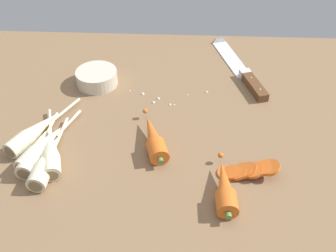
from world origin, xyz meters
TOP-DOWN VIEW (x-y plane):
  - ground_plane at (0.00, 0.00)cm, footprint 120.00×90.00cm
  - chefs_knife at (18.40, 27.00)cm, footprint 13.91×34.05cm
  - whole_carrot at (-2.98, -7.03)cm, footprint 7.92×17.73cm
  - whole_carrot_second at (12.03, -20.73)cm, footprint 4.61×16.76cm
  - parsnip_front at (-27.07, -10.85)cm, footprint 9.93×21.41cm
  - parsnip_mid_left at (-30.24, -6.11)cm, footprint 12.70×21.70cm
  - parsnip_mid_right at (-28.13, -12.19)cm, footprint 4.75×21.05cm
  - parsnip_back at (-24.98, -11.90)cm, footprint 8.87×22.73cm
  - parsnip_outer at (-24.96, -14.85)cm, footprint 4.51×22.27cm
  - carrot_slice_stack at (17.36, -15.06)cm, footprint 12.75×4.53cm
  - prep_bowl at (-20.04, 16.42)cm, footprint 11.00×11.00cm
  - mince_crumbs at (-2.55, 10.72)cm, footprint 20.88×6.51cm

SIDE VIEW (x-z plane):
  - ground_plane at x=0.00cm, z-range -4.00..0.00cm
  - mince_crumbs at x=-2.55cm, z-range -0.06..0.78cm
  - chefs_knife at x=18.40cm, z-range -1.44..2.74cm
  - carrot_slice_stack at x=17.36cm, z-range -0.54..3.23cm
  - parsnip_mid_left at x=-30.24cm, z-range -0.02..3.98cm
  - parsnip_back at x=-24.98cm, z-range -0.02..3.98cm
  - parsnip_outer at x=-24.96cm, z-range -0.02..3.98cm
  - parsnip_front at x=-27.07cm, z-range -0.02..3.98cm
  - parsnip_mid_right at x=-28.13cm, z-range -0.02..3.98cm
  - whole_carrot_second at x=12.03cm, z-range 0.00..4.20cm
  - whole_carrot at x=-2.98cm, z-range 0.00..4.20cm
  - prep_bowl at x=-20.04cm, z-range 0.15..4.15cm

